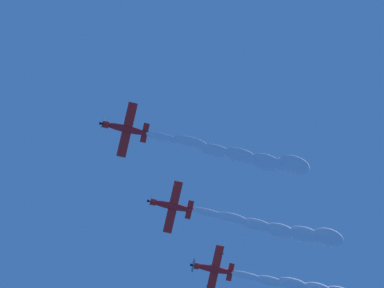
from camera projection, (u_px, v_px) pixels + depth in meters
name	position (u px, v px, depth m)	size (l,w,h in m)	color
airplane_lead	(124.00, 129.00, 75.08)	(7.95, 7.95, 3.30)	red
airplane_left_wingman	(170.00, 206.00, 79.32)	(7.91, 7.99, 3.19)	red
airplane_right_wingman	(212.00, 269.00, 83.17)	(7.95, 7.95, 3.25)	red
smoke_trail_lead	(252.00, 157.00, 77.10)	(23.29, 21.99, 3.60)	white
smoke_trail_left_wingman	(290.00, 231.00, 81.34)	(22.81, 21.74, 3.50)	white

